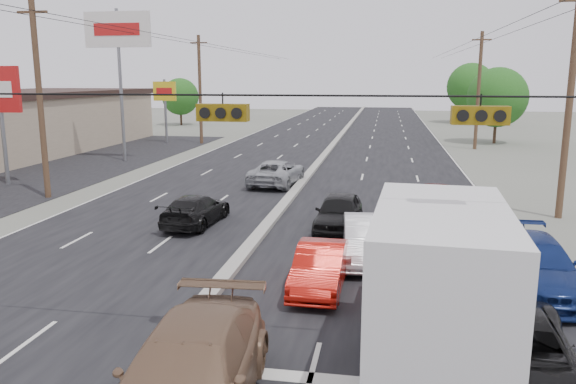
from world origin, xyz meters
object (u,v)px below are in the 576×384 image
utility_pole_right_c (479,90)px  red_sedan (320,267)px  utility_pole_right_b (570,102)px  queue_car_b (367,240)px  pole_sign_billboard (118,39)px  tree_right_mid (497,97)px  tan_sedan (189,376)px  queue_car_d (534,265)px  queue_car_a (339,213)px  oncoming_near (196,210)px  black_suv (516,355)px  tree_right_far (471,87)px  pole_sign_far (165,96)px  queue_car_e (435,203)px  utility_pole_left_b (40,99)px  utility_pole_left_c (200,89)px  tree_left_far (180,97)px  oncoming_far (277,173)px  box_truck (438,284)px

utility_pole_right_c → red_sedan: 36.91m
utility_pole_right_b → queue_car_b: utility_pole_right_b is taller
pole_sign_billboard → queue_car_b: bearing=-47.5°
pole_sign_billboard → tree_right_mid: 34.35m
tan_sedan → red_sedan: bearing=73.4°
pole_sign_billboard → queue_car_d: 33.59m
queue_car_a → utility_pole_right_c: bearing=72.7°
utility_pole_right_c → queue_car_a: 30.70m
queue_car_d → oncoming_near: size_ratio=1.18×
black_suv → red_sedan: bearing=137.6°
tree_right_far → red_sedan: 66.81m
utility_pole_right_c → pole_sign_far: (-28.50, -0.00, -0.70)m
queue_car_a → queue_car_e: size_ratio=0.96×
utility_pole_left_b → tan_sedan: 22.52m
utility_pole_right_c → tan_sedan: (-11.10, -42.20, -4.27)m
queue_car_a → queue_car_b: bearing=-69.8°
utility_pole_right_b → utility_pole_left_c: bearing=135.0°
utility_pole_left_b → queue_car_e: utility_pole_left_b is taller
pole_sign_billboard → utility_pole_left_b: bearing=-81.3°
tree_right_far → oncoming_near: tree_right_far is taller
tree_left_far → queue_car_d: tree_left_far is taller
tree_right_far → black_suv: (-8.50, -70.07, -4.26)m
utility_pole_right_b → pole_sign_far: size_ratio=1.67×
tree_right_mid → utility_pole_right_c: bearing=-116.6°
red_sedan → queue_car_a: queue_car_a is taller
queue_car_b → utility_pole_left_b: bearing=150.5°
utility_pole_left_c → black_suv: (20.00, -40.07, -4.41)m
utility_pole_right_c → black_suv: utility_pole_right_c is taller
pole_sign_billboard → utility_pole_right_c: bearing=24.0°
utility_pole_right_c → queue_car_d: (-3.33, -34.42, -4.34)m
utility_pole_left_c → queue_car_b: (16.77, -32.50, -4.37)m
tree_right_far → queue_car_b: bearing=-100.6°
utility_pole_left_b → pole_sign_billboard: size_ratio=0.91×
utility_pole_left_b → queue_car_e: size_ratio=2.17×
queue_car_a → oncoming_far: (-4.40, 9.39, -0.03)m
tree_left_far → queue_car_a: tree_left_far is taller
utility_pole_left_b → tree_right_far: size_ratio=1.23×
utility_pole_left_c → tan_sedan: (13.90, -42.20, -4.27)m
utility_pole_right_b → queue_car_e: size_ratio=2.17×
queue_car_e → red_sedan: bearing=-106.8°
tan_sedan → queue_car_e: (5.60, 15.79, -0.05)m
black_suv → utility_pole_right_c: bearing=86.6°
pole_sign_far → tree_left_far: tree_left_far is taller
utility_pole_left_c → utility_pole_right_b: 35.36m
tree_right_far → queue_car_d: (-6.83, -64.42, -4.19)m
pole_sign_billboard → box_truck: bearing=-53.3°
tree_right_mid → red_sedan: 42.30m
oncoming_near → utility_pole_left_c: bearing=-68.3°
pole_sign_far → tan_sedan: bearing=-67.6°
pole_sign_billboard → tree_left_far: 33.27m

